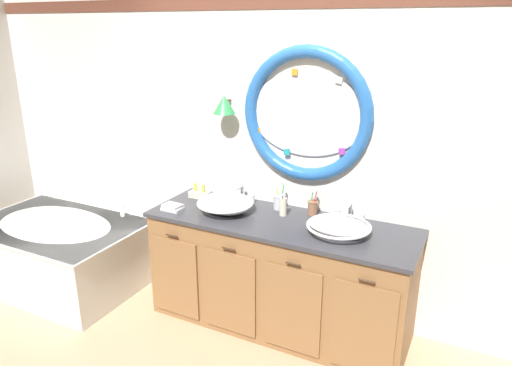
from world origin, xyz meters
TOP-DOWN VIEW (x-y plane):
  - ground_plane at (0.00, 0.00)m, footprint 14.00×14.00m
  - back_wall_assembly at (0.01, 0.59)m, footprint 6.40×0.26m
  - vanity_counter at (0.11, 0.24)m, footprint 1.94×0.67m
  - bathtub at (-1.85, -0.07)m, footprint 1.45×0.96m
  - sink_basin_left at (-0.32, 0.21)m, footprint 0.42×0.42m
  - sink_basin_right at (0.55, 0.21)m, footprint 0.43×0.43m
  - faucet_set_left at (-0.32, 0.47)m, footprint 0.23×0.14m
  - faucet_set_right at (0.55, 0.47)m, footprint 0.23×0.13m
  - toothbrush_holder_left at (0.01, 0.44)m, footprint 0.09×0.09m
  - toothbrush_holder_right at (0.27, 0.46)m, footprint 0.08×0.08m
  - soap_dispenser at (0.09, 0.34)m, footprint 0.05×0.06m
  - folded_hand_towel at (-0.70, 0.06)m, footprint 0.15×0.11m
  - toiletry_basket at (-0.66, 0.38)m, footprint 0.16×0.09m

SIDE VIEW (x-z plane):
  - ground_plane at x=0.00m, z-range 0.00..0.00m
  - bathtub at x=-1.85m, z-range 0.01..0.67m
  - vanity_counter at x=0.11m, z-range 0.00..0.85m
  - folded_hand_towel at x=-0.70m, z-range 0.85..0.89m
  - toiletry_basket at x=-0.66m, z-range 0.82..0.94m
  - faucet_set_right at x=0.55m, z-range 0.83..0.97m
  - sink_basin_right at x=0.55m, z-range 0.85..0.96m
  - faucet_set_left at x=-0.32m, z-range 0.84..0.97m
  - toothbrush_holder_right at x=0.27m, z-range 0.80..1.01m
  - toothbrush_holder_left at x=0.01m, z-range 0.80..1.02m
  - sink_basin_left at x=-0.32m, z-range 0.85..0.98m
  - soap_dispenser at x=0.09m, z-range 0.84..1.00m
  - back_wall_assembly at x=0.01m, z-range 0.02..2.62m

